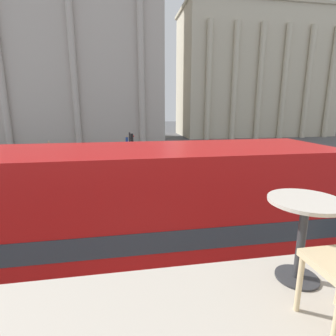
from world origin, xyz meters
TOP-DOWN VIEW (x-y plane):
  - double_decker_bus at (-1.09, 3.62)m, footprint 11.18×2.69m
  - cafe_dining_table at (1.18, -0.35)m, footprint 0.60×0.60m
  - plaza_building_left at (-11.25, 43.16)m, footprint 35.47×11.58m
  - plaza_building_right at (24.61, 46.17)m, footprint 28.28×13.02m
  - traffic_light_near at (-1.43, 10.00)m, footprint 0.42×0.24m
  - traffic_light_mid at (0.33, 18.58)m, footprint 0.42×0.24m
  - car_navy at (8.96, 14.37)m, footprint 4.20×1.93m
  - car_white at (4.47, 23.94)m, footprint 4.20×1.93m
  - pedestrian_blue at (0.20, 30.93)m, footprint 0.32×0.32m
  - pedestrian_white at (4.48, 25.91)m, footprint 0.32×0.32m
  - pedestrian_black at (-7.88, 26.60)m, footprint 0.32×0.32m

SIDE VIEW (x-z plane):
  - car_navy at x=8.96m, z-range 0.02..1.37m
  - car_white at x=4.47m, z-range 0.02..1.37m
  - pedestrian_white at x=4.48m, z-range 0.12..1.78m
  - pedestrian_black at x=-7.88m, z-range 0.14..1.93m
  - pedestrian_blue at x=0.20m, z-range 0.14..1.95m
  - traffic_light_near at x=-1.43m, z-range 0.52..3.77m
  - traffic_light_mid at x=0.33m, z-range 0.52..3.82m
  - double_decker_bus at x=-1.09m, z-range 0.25..4.54m
  - cafe_dining_table at x=1.18m, z-range 3.88..4.61m
  - plaza_building_right at x=24.61m, z-range -0.01..22.17m
  - plaza_building_left at x=-11.25m, z-range 0.00..26.42m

